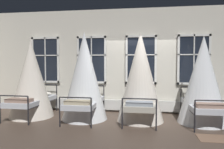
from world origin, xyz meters
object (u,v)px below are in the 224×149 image
cot_first (31,80)px  cot_fourth (203,81)px  cot_second (84,77)px  cot_third (140,78)px

cot_first → cot_fourth: cot_fourth is taller
cot_second → cot_third: 1.68m
cot_first → cot_second: (1.76, -0.03, 0.10)m
cot_third → cot_fourth: bearing=-89.5°
cot_third → cot_fourth: size_ratio=1.06×
cot_first → cot_fourth: (5.21, 0.02, 0.03)m
cot_third → cot_fourth: (1.77, 0.01, -0.07)m
cot_first → cot_third: 3.44m
cot_first → cot_second: size_ratio=0.92×
cot_second → cot_fourth: 3.46m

